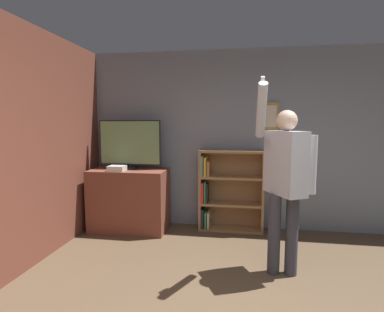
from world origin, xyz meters
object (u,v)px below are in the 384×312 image
object	(u,v)px
television	(130,144)
person	(285,176)
game_console	(117,168)
bookshelf	(226,191)

from	to	relation	value
television	person	world-z (taller)	person
game_console	person	bearing A→B (deg)	-21.61
television	game_console	bearing A→B (deg)	-115.47
television	bookshelf	size ratio (longest dim) A/B	0.78
television	bookshelf	distance (m)	1.61
television	person	distance (m)	2.39
game_console	person	world-z (taller)	person
television	person	bearing A→B (deg)	-28.13
game_console	person	size ratio (longest dim) A/B	0.12
television	bookshelf	bearing A→B (deg)	5.70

